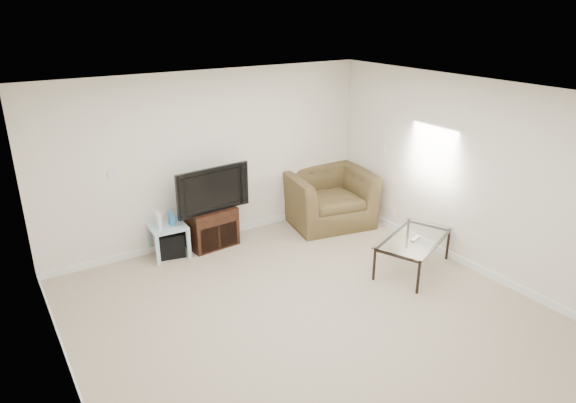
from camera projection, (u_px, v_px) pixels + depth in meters
floor at (307, 315)px, 5.87m from camera, size 5.00×5.00×0.00m
ceiling at (311, 95)px, 4.98m from camera, size 5.00×5.00×0.00m
wall_back at (211, 158)px, 7.40m from camera, size 5.00×0.02×2.50m
wall_left at (56, 277)px, 4.18m from camera, size 0.02×5.00×2.50m
wall_right at (467, 175)px, 6.67m from camera, size 0.02×5.00×2.50m
plate_back at (112, 175)px, 6.69m from camera, size 0.12×0.02×0.12m
plate_right_switch at (383, 148)px, 7.93m from camera, size 0.02×0.09×0.13m
plate_right_outlet at (392, 211)px, 8.03m from camera, size 0.02×0.08×0.12m
tv_stand at (211, 227)px, 7.49m from camera, size 0.73×0.54×0.58m
dvd_player at (211, 215)px, 7.39m from camera, size 0.40×0.30×0.05m
television at (209, 188)px, 7.25m from camera, size 1.06×0.31×0.65m
side_table at (168, 240)px, 7.19m from camera, size 0.51×0.51×0.47m
subwoofer at (170, 244)px, 7.24m from camera, size 0.42×0.42×0.36m
game_console at (159, 220)px, 7.00m from camera, size 0.06×0.16×0.21m
game_case at (171, 219)px, 7.08m from camera, size 0.05×0.14×0.18m
recliner at (328, 189)px, 8.18m from camera, size 1.44×1.08×1.14m
coffee_table at (413, 253)px, 6.81m from camera, size 1.35×1.08×0.46m
remote at (415, 239)px, 6.67m from camera, size 0.19×0.11×0.02m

